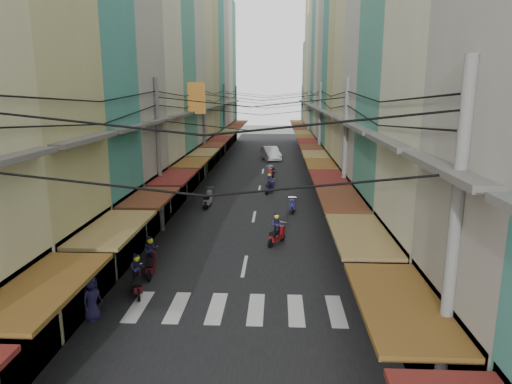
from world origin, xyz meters
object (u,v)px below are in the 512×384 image
(bicycle, at_px, (384,241))
(market_umbrella, at_px, (436,254))
(white_car, at_px, (271,160))
(traffic_sign, at_px, (380,234))

(bicycle, relative_size, market_umbrella, 0.66)
(white_car, height_order, traffic_sign, traffic_sign)
(market_umbrella, distance_m, traffic_sign, 2.37)
(white_car, distance_m, traffic_sign, 34.20)
(white_car, bearing_deg, traffic_sign, -95.62)
(market_umbrella, relative_size, traffic_sign, 0.81)
(traffic_sign, bearing_deg, market_umbrella, -53.31)
(market_umbrella, bearing_deg, white_car, 99.54)
(bicycle, height_order, market_umbrella, market_umbrella)
(white_car, xyz_separation_m, traffic_sign, (4.59, -33.81, 2.37))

